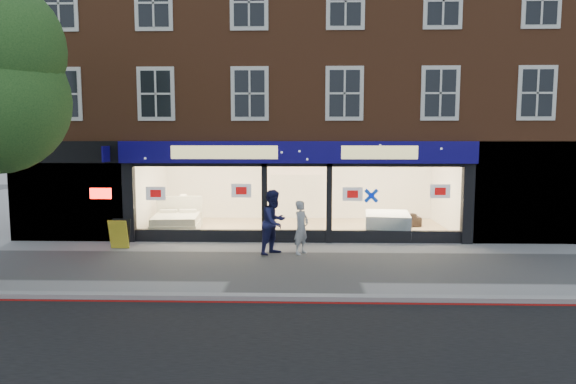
{
  "coord_description": "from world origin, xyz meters",
  "views": [
    {
      "loc": [
        0.18,
        -13.47,
        3.48
      ],
      "look_at": [
        -0.27,
        2.5,
        1.72
      ],
      "focal_mm": 32.0,
      "sensor_mm": 36.0,
      "label": 1
    }
  ],
  "objects_px": {
    "a_board": "(120,234)",
    "pedestrian_grey": "(301,227)",
    "sofa": "(396,219)",
    "pedestrian_blue": "(274,222)",
    "mattress_stack": "(387,224)",
    "display_bed": "(176,222)"
  },
  "relations": [
    {
      "from": "a_board",
      "to": "pedestrian_blue",
      "type": "relative_size",
      "value": 0.48
    },
    {
      "from": "a_board",
      "to": "pedestrian_blue",
      "type": "xyz_separation_m",
      "value": [
        4.81,
        -0.62,
        0.5
      ]
    },
    {
      "from": "pedestrian_grey",
      "to": "a_board",
      "type": "bearing_deg",
      "value": 118.23
    },
    {
      "from": "display_bed",
      "to": "sofa",
      "type": "relative_size",
      "value": 1.24
    },
    {
      "from": "sofa",
      "to": "pedestrian_blue",
      "type": "height_order",
      "value": "pedestrian_blue"
    },
    {
      "from": "sofa",
      "to": "pedestrian_grey",
      "type": "bearing_deg",
      "value": 42.71
    },
    {
      "from": "mattress_stack",
      "to": "pedestrian_blue",
      "type": "xyz_separation_m",
      "value": [
        -3.75,
        -2.65,
        0.49
      ]
    },
    {
      "from": "display_bed",
      "to": "a_board",
      "type": "relative_size",
      "value": 2.37
    },
    {
      "from": "display_bed",
      "to": "pedestrian_grey",
      "type": "bearing_deg",
      "value": -40.46
    },
    {
      "from": "a_board",
      "to": "pedestrian_grey",
      "type": "relative_size",
      "value": 0.58
    },
    {
      "from": "sofa",
      "to": "a_board",
      "type": "xyz_separation_m",
      "value": [
        -9.16,
        -3.62,
        0.1
      ]
    },
    {
      "from": "mattress_stack",
      "to": "pedestrian_blue",
      "type": "distance_m",
      "value": 4.61
    },
    {
      "from": "pedestrian_grey",
      "to": "mattress_stack",
      "type": "bearing_deg",
      "value": -14.78
    },
    {
      "from": "a_board",
      "to": "pedestrian_grey",
      "type": "height_order",
      "value": "pedestrian_grey"
    },
    {
      "from": "display_bed",
      "to": "mattress_stack",
      "type": "height_order",
      "value": "display_bed"
    },
    {
      "from": "mattress_stack",
      "to": "pedestrian_grey",
      "type": "relative_size",
      "value": 1.28
    },
    {
      "from": "pedestrian_grey",
      "to": "pedestrian_blue",
      "type": "distance_m",
      "value": 0.82
    },
    {
      "from": "pedestrian_blue",
      "to": "display_bed",
      "type": "bearing_deg",
      "value": 84.62
    },
    {
      "from": "sofa",
      "to": "pedestrian_grey",
      "type": "xyz_separation_m",
      "value": [
        -3.55,
        -4.18,
        0.44
      ]
    },
    {
      "from": "a_board",
      "to": "pedestrian_grey",
      "type": "xyz_separation_m",
      "value": [
        5.61,
        -0.56,
        0.33
      ]
    },
    {
      "from": "display_bed",
      "to": "a_board",
      "type": "bearing_deg",
      "value": -120.54
    },
    {
      "from": "mattress_stack",
      "to": "sofa",
      "type": "relative_size",
      "value": 1.16
    }
  ]
}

